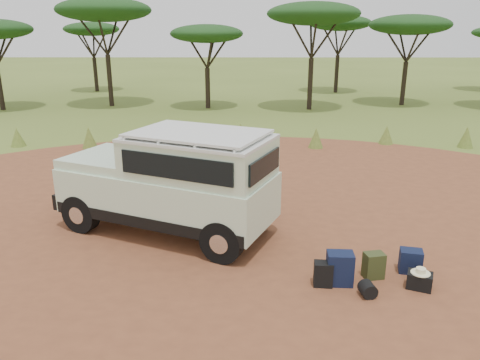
{
  "coord_description": "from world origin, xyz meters",
  "views": [
    {
      "loc": [
        0.11,
        -9.78,
        4.54
      ],
      "look_at": [
        0.03,
        1.13,
        1.0
      ],
      "focal_mm": 35.0,
      "sensor_mm": 36.0,
      "label": 1
    }
  ],
  "objects_px": {
    "safari_vehicle": "(173,184)",
    "hard_case": "(419,281)",
    "backpack_olive": "(374,266)",
    "duffel_navy": "(411,261)",
    "walking_staff": "(138,183)",
    "backpack_black": "(323,274)",
    "backpack_navy": "(340,269)"
  },
  "relations": [
    {
      "from": "duffel_navy",
      "to": "backpack_navy",
      "type": "bearing_deg",
      "value": -150.01
    },
    {
      "from": "walking_staff",
      "to": "backpack_black",
      "type": "distance_m",
      "value": 5.56
    },
    {
      "from": "backpack_navy",
      "to": "safari_vehicle",
      "type": "bearing_deg",
      "value": 148.58
    },
    {
      "from": "duffel_navy",
      "to": "hard_case",
      "type": "height_order",
      "value": "duffel_navy"
    },
    {
      "from": "walking_staff",
      "to": "backpack_black",
      "type": "relative_size",
      "value": 3.39
    },
    {
      "from": "safari_vehicle",
      "to": "duffel_navy",
      "type": "bearing_deg",
      "value": 2.76
    },
    {
      "from": "safari_vehicle",
      "to": "walking_staff",
      "type": "distance_m",
      "value": 1.72
    },
    {
      "from": "safari_vehicle",
      "to": "hard_case",
      "type": "bearing_deg",
      "value": -3.31
    },
    {
      "from": "walking_staff",
      "to": "backpack_olive",
      "type": "relative_size",
      "value": 3.11
    },
    {
      "from": "hard_case",
      "to": "walking_staff",
      "type": "bearing_deg",
      "value": 170.71
    },
    {
      "from": "duffel_navy",
      "to": "walking_staff",
      "type": "bearing_deg",
      "value": 165.03
    },
    {
      "from": "backpack_black",
      "to": "hard_case",
      "type": "height_order",
      "value": "backpack_black"
    },
    {
      "from": "safari_vehicle",
      "to": "backpack_olive",
      "type": "relative_size",
      "value": 10.47
    },
    {
      "from": "backpack_navy",
      "to": "hard_case",
      "type": "distance_m",
      "value": 1.45
    },
    {
      "from": "safari_vehicle",
      "to": "duffel_navy",
      "type": "relative_size",
      "value": 11.4
    },
    {
      "from": "backpack_navy",
      "to": "hard_case",
      "type": "xyz_separation_m",
      "value": [
        1.44,
        -0.15,
        -0.16
      ]
    },
    {
      "from": "backpack_navy",
      "to": "walking_staff",
      "type": "bearing_deg",
      "value": 144.16
    },
    {
      "from": "backpack_navy",
      "to": "hard_case",
      "type": "bearing_deg",
      "value": -3.05
    },
    {
      "from": "backpack_navy",
      "to": "duffel_navy",
      "type": "relative_size",
      "value": 1.34
    },
    {
      "from": "walking_staff",
      "to": "backpack_black",
      "type": "height_order",
      "value": "walking_staff"
    },
    {
      "from": "backpack_black",
      "to": "backpack_olive",
      "type": "distance_m",
      "value": 1.05
    },
    {
      "from": "backpack_olive",
      "to": "hard_case",
      "type": "distance_m",
      "value": 0.84
    },
    {
      "from": "walking_staff",
      "to": "backpack_navy",
      "type": "relative_size",
      "value": 2.52
    },
    {
      "from": "backpack_black",
      "to": "duffel_navy",
      "type": "distance_m",
      "value": 1.85
    },
    {
      "from": "walking_staff",
      "to": "backpack_olive",
      "type": "distance_m",
      "value": 6.18
    },
    {
      "from": "backpack_olive",
      "to": "hard_case",
      "type": "bearing_deg",
      "value": -38.67
    },
    {
      "from": "walking_staff",
      "to": "backpack_olive",
      "type": "bearing_deg",
      "value": -64.45
    },
    {
      "from": "duffel_navy",
      "to": "backpack_olive",
      "type": "bearing_deg",
      "value": -151.2
    },
    {
      "from": "backpack_black",
      "to": "backpack_olive",
      "type": "bearing_deg",
      "value": 21.97
    },
    {
      "from": "walking_staff",
      "to": "backpack_navy",
      "type": "xyz_separation_m",
      "value": [
        4.47,
        -3.6,
        -0.46
      ]
    },
    {
      "from": "backpack_olive",
      "to": "duffel_navy",
      "type": "distance_m",
      "value": 0.81
    },
    {
      "from": "backpack_navy",
      "to": "backpack_olive",
      "type": "height_order",
      "value": "backpack_navy"
    }
  ]
}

